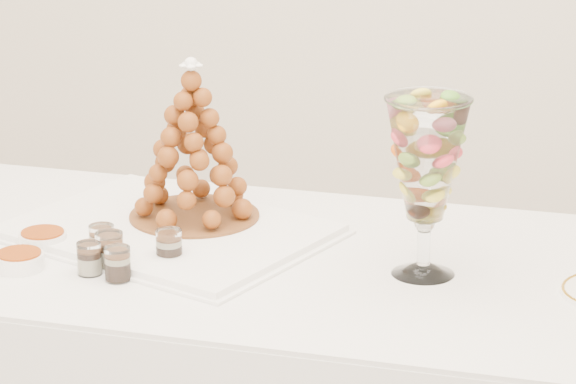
% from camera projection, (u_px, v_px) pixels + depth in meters
% --- Properties ---
extents(lace_tray, '(0.73, 0.64, 0.02)m').
position_uv_depth(lace_tray, '(168.00, 231.00, 2.86)').
color(lace_tray, white).
rests_on(lace_tray, buffet_table).
extents(macaron_vase, '(0.16, 0.16, 0.35)m').
position_uv_depth(macaron_vase, '(427.00, 162.00, 2.59)').
color(macaron_vase, white).
rests_on(macaron_vase, buffet_table).
extents(verrine_a, '(0.06, 0.06, 0.07)m').
position_uv_depth(verrine_a, '(102.00, 242.00, 2.74)').
color(verrine_a, white).
rests_on(verrine_a, buffet_table).
extents(verrine_b, '(0.07, 0.07, 0.07)m').
position_uv_depth(verrine_b, '(109.00, 251.00, 2.68)').
color(verrine_b, white).
rests_on(verrine_b, buffet_table).
extents(verrine_c, '(0.06, 0.06, 0.07)m').
position_uv_depth(verrine_c, '(169.00, 247.00, 2.70)').
color(verrine_c, white).
rests_on(verrine_c, buffet_table).
extents(verrine_d, '(0.05, 0.05, 0.06)m').
position_uv_depth(verrine_d, '(89.00, 258.00, 2.65)').
color(verrine_d, white).
rests_on(verrine_d, buffet_table).
extents(verrine_e, '(0.06, 0.06, 0.07)m').
position_uv_depth(verrine_e, '(118.00, 264.00, 2.62)').
color(verrine_e, white).
rests_on(verrine_e, buffet_table).
extents(ramekin_back, '(0.10, 0.10, 0.03)m').
position_uv_depth(ramekin_back, '(43.00, 240.00, 2.80)').
color(ramekin_back, white).
rests_on(ramekin_back, buffet_table).
extents(ramekin_front, '(0.10, 0.10, 0.03)m').
position_uv_depth(ramekin_front, '(19.00, 261.00, 2.69)').
color(ramekin_front, white).
rests_on(ramekin_front, buffet_table).
extents(croquembouche, '(0.28, 0.28, 0.35)m').
position_uv_depth(croquembouche, '(193.00, 141.00, 2.87)').
color(croquembouche, brown).
rests_on(croquembouche, lace_tray).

